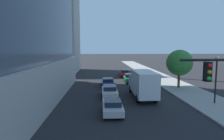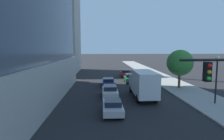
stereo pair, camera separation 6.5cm
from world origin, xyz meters
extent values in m
cube|color=gray|center=(8.98, 20.00, 0.07)|extent=(5.30, 120.00, 0.15)
cube|color=#B2AFA8|center=(-16.76, 43.03, 16.82)|extent=(15.97, 12.21, 33.64)
cube|color=black|center=(2.83, 3.29, 4.71)|extent=(0.32, 0.36, 1.05)
sphere|color=red|center=(2.83, 3.10, 5.05)|extent=(0.22, 0.22, 0.22)
sphere|color=orange|center=(2.83, 3.10, 4.71)|extent=(0.22, 0.22, 0.22)
sphere|color=green|center=(2.83, 3.10, 4.37)|extent=(0.22, 0.22, 0.22)
cylinder|color=black|center=(9.21, 12.71, 2.46)|extent=(0.16, 0.16, 4.62)
sphere|color=silver|center=(9.21, 12.71, 4.95)|extent=(0.44, 0.44, 0.44)
cylinder|color=brown|center=(8.70, 21.05, 1.28)|extent=(0.36, 0.36, 2.25)
sphere|color=#387F33|center=(8.70, 21.05, 3.84)|extent=(3.82, 3.82, 3.82)
cube|color=#B7B7BC|center=(-1.80, 10.50, 0.56)|extent=(1.78, 4.08, 0.57)
cube|color=#19212D|center=(-1.80, 10.29, 1.07)|extent=(1.49, 1.72, 0.46)
cylinder|color=black|center=(-2.58, 11.88, 0.33)|extent=(0.22, 0.66, 0.66)
cylinder|color=black|center=(-1.02, 11.88, 0.33)|extent=(0.22, 0.66, 0.66)
cylinder|color=black|center=(-2.58, 9.11, 0.33)|extent=(0.22, 0.66, 0.66)
cylinder|color=black|center=(-1.02, 9.11, 0.33)|extent=(0.22, 0.66, 0.66)
cube|color=#1E6638|center=(2.14, 26.43, 0.60)|extent=(1.77, 4.08, 0.66)
cube|color=#19212D|center=(2.14, 26.51, 1.21)|extent=(1.49, 1.91, 0.55)
cylinder|color=black|center=(1.36, 27.82, 0.32)|extent=(0.22, 0.65, 0.65)
cylinder|color=black|center=(2.92, 27.82, 0.32)|extent=(0.22, 0.65, 0.65)
cylinder|color=black|center=(1.36, 25.04, 0.32)|extent=(0.22, 0.65, 0.65)
cylinder|color=black|center=(2.92, 25.04, 0.32)|extent=(0.22, 0.65, 0.65)
cube|color=red|center=(2.14, 33.97, 0.57)|extent=(1.76, 4.18, 0.63)
cube|color=#19212D|center=(2.14, 33.90, 1.14)|extent=(1.48, 1.95, 0.52)
cylinder|color=black|center=(1.37, 35.39, 0.30)|extent=(0.22, 0.61, 0.61)
cylinder|color=black|center=(2.92, 35.39, 0.30)|extent=(0.22, 0.61, 0.61)
cylinder|color=black|center=(1.37, 32.55, 0.30)|extent=(0.22, 0.61, 0.61)
cylinder|color=black|center=(2.92, 32.55, 0.30)|extent=(0.22, 0.61, 0.61)
cube|color=silver|center=(-1.80, 16.55, 0.61)|extent=(1.83, 4.42, 0.64)
cube|color=#19212D|center=(-1.80, 16.62, 1.17)|extent=(1.53, 2.29, 0.48)
cylinder|color=black|center=(-2.60, 18.05, 0.33)|extent=(0.22, 0.67, 0.67)
cylinder|color=black|center=(-1.00, 18.05, 0.33)|extent=(0.22, 0.67, 0.67)
cylinder|color=black|center=(-2.60, 15.05, 0.33)|extent=(0.22, 0.67, 0.67)
cylinder|color=black|center=(-1.00, 15.05, 0.33)|extent=(0.22, 0.67, 0.67)
cube|color=#233D9E|center=(-1.80, 23.57, 0.61)|extent=(1.86, 4.64, 0.60)
cube|color=#19212D|center=(-1.80, 22.61, 1.15)|extent=(1.56, 2.06, 0.47)
cylinder|color=black|center=(-2.62, 25.14, 0.36)|extent=(0.22, 0.72, 0.72)
cylinder|color=black|center=(-0.98, 25.14, 0.36)|extent=(0.22, 0.72, 0.72)
cylinder|color=black|center=(-2.62, 21.99, 0.36)|extent=(0.22, 0.72, 0.72)
cylinder|color=black|center=(-0.98, 21.99, 0.36)|extent=(0.22, 0.72, 0.72)
cube|color=silver|center=(2.14, 18.92, 1.52)|extent=(2.24, 2.11, 1.91)
cube|color=white|center=(2.14, 15.08, 1.93)|extent=(2.24, 5.27, 2.73)
cylinder|color=black|center=(1.16, 18.92, 0.47)|extent=(0.30, 0.93, 0.93)
cylinder|color=black|center=(3.13, 18.92, 0.47)|extent=(0.30, 0.93, 0.93)
cylinder|color=black|center=(1.16, 13.76, 0.47)|extent=(0.30, 0.93, 0.93)
cylinder|color=black|center=(3.13, 13.76, 0.47)|extent=(0.30, 0.93, 0.93)
camera|label=1|loc=(-2.81, -6.51, 5.94)|focal=30.76mm
camera|label=2|loc=(-2.74, -6.52, 5.94)|focal=30.76mm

